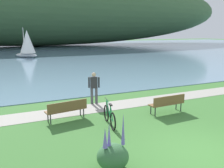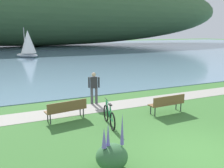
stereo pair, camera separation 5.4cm
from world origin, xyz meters
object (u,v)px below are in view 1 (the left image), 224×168
at_px(bicycle_leaning_near_bench, 109,116).
at_px(sailboat_nearest_to_shore, 27,43).
at_px(park_bench_near_camera, 167,103).
at_px(park_bench_further_along, 67,109).
at_px(person_at_shoreline, 94,86).

distance_m(bicycle_leaning_near_bench, sailboat_nearest_to_shore, 29.82).
bearing_deg(park_bench_near_camera, park_bench_further_along, 166.62).
distance_m(person_at_shoreline, sailboat_nearest_to_shore, 26.65).
bearing_deg(person_at_shoreline, sailboat_nearest_to_shore, 90.63).
bearing_deg(sailboat_nearest_to_shore, park_bench_further_along, -93.35).
distance_m(bicycle_leaning_near_bench, person_at_shoreline, 3.25).
bearing_deg(sailboat_nearest_to_shore, park_bench_near_camera, -84.42).
height_order(bicycle_leaning_near_bench, person_at_shoreline, person_at_shoreline).
bearing_deg(park_bench_near_camera, person_at_shoreline, 131.98).
distance_m(park_bench_near_camera, park_bench_further_along, 4.67).
height_order(bicycle_leaning_near_bench, sailboat_nearest_to_shore, sailboat_nearest_to_shore).
xyz_separation_m(park_bench_further_along, sailboat_nearest_to_shore, (1.66, 28.42, 1.56)).
xyz_separation_m(park_bench_further_along, person_at_shoreline, (1.96, 1.80, 0.46)).
bearing_deg(sailboat_nearest_to_shore, bicycle_leaning_near_bench, -90.46).
distance_m(park_bench_further_along, bicycle_leaning_near_bench, 1.97).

